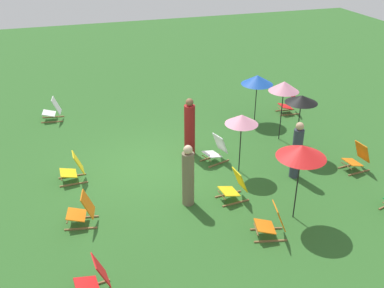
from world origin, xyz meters
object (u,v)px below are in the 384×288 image
deckchair_3 (82,211)px  umbrella_3 (284,87)px  umbrella_1 (257,80)px  deckchair_0 (234,187)px  deckchair_9 (216,150)px  umbrella_2 (302,99)px  deckchair_1 (94,279)px  person_2 (188,177)px  umbrella_4 (302,151)px  deckchair_7 (272,223)px  umbrella_0 (242,120)px  person_1 (297,151)px  person_0 (190,128)px  deckchair_2 (357,158)px  deckchair_5 (74,169)px  deckchair_8 (53,110)px  deckchair_6 (289,103)px

deckchair_3 → umbrella_3: 7.20m
umbrella_1 → deckchair_0: bearing=-30.7°
deckchair_9 → umbrella_2: bearing=67.3°
deckchair_1 → deckchair_3: (-2.29, -0.03, 0.00)m
deckchair_3 → person_2: person_2 is taller
umbrella_4 → deckchair_7: bearing=-60.7°
umbrella_0 → umbrella_2: umbrella_2 is taller
deckchair_7 → person_1: bearing=153.0°
person_1 → umbrella_3: bearing=-7.3°
person_0 → person_1: 3.24m
umbrella_2 → deckchair_3: bearing=-75.9°
deckchair_7 → umbrella_4: size_ratio=0.43×
umbrella_0 → deckchair_1: bearing=-52.4°
deckchair_3 → umbrella_2: bearing=114.9°
deckchair_9 → umbrella_2: (0.24, 2.54, 1.40)m
umbrella_1 → umbrella_4: 5.71m
deckchair_2 → deckchair_5: (-1.81, -7.83, 0.00)m
deckchair_8 → person_1: (6.03, 6.36, 0.44)m
deckchair_5 → umbrella_2: umbrella_2 is taller
deckchair_0 → person_1: (-0.52, 2.04, 0.44)m
person_0 → deckchair_6: bearing=59.1°
umbrella_4 → deckchair_2: bearing=117.4°
deckchair_2 → person_1: person_1 is taller
deckchair_8 → umbrella_3: 8.14m
deckchair_5 → umbrella_2: bearing=85.1°
deckchair_6 → person_0: bearing=-62.2°
deckchair_5 → umbrella_3: umbrella_3 is taller
umbrella_2 → deckchair_7: bearing=-36.7°
deckchair_6 → deckchair_7: (6.22, -3.84, 0.00)m
deckchair_5 → deckchair_9: bearing=86.5°
person_1 → umbrella_1: bearing=1.8°
deckchair_3 → umbrella_2: umbrella_2 is taller
deckchair_1 → umbrella_2: bearing=115.0°
deckchair_5 → deckchair_8: same height
deckchair_0 → deckchair_9: (-2.01, 0.24, 0.00)m
deckchair_6 → deckchair_9: 4.64m
deckchair_9 → deckchair_7: bearing=-17.1°
deckchair_0 → umbrella_2: 3.59m
deckchair_3 → deckchair_6: (-4.48, 7.91, 0.00)m
deckchair_3 → umbrella_0: size_ratio=0.47×
deckchair_6 → umbrella_3: umbrella_3 is taller
deckchair_1 → umbrella_4: bearing=95.9°
deckchair_0 → deckchair_6: 6.15m
deckchair_1 → deckchair_7: (-0.56, 4.04, 0.00)m
deckchair_3 → umbrella_1: bearing=134.3°
deckchair_8 → person_0: size_ratio=0.46×
deckchair_5 → person_2: person_2 is taller
deckchair_5 → person_1: bearing=73.0°
deckchair_6 → umbrella_0: size_ratio=0.47×
deckchair_9 → person_0: 1.03m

